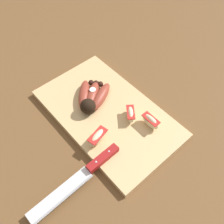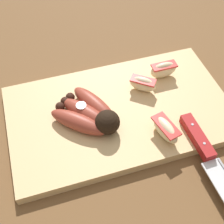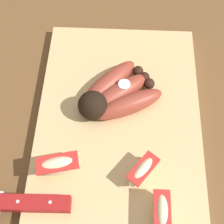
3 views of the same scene
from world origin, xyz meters
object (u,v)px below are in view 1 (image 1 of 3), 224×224
(apple_wedge_middle, at_px, (150,121))
(apple_wedge_far, at_px, (98,137))
(banana_bunch, at_px, (91,97))
(apple_wedge_near, at_px, (130,114))
(chefs_knife, at_px, (89,170))

(apple_wedge_middle, relative_size, apple_wedge_far, 0.84)
(apple_wedge_far, bearing_deg, banana_bunch, -31.36)
(banana_bunch, height_order, apple_wedge_far, banana_bunch)
(banana_bunch, relative_size, apple_wedge_near, 2.49)
(apple_wedge_middle, bearing_deg, apple_wedge_near, 23.27)
(banana_bunch, xyz_separation_m, apple_wedge_near, (-0.13, -0.05, 0.00))
(banana_bunch, bearing_deg, apple_wedge_far, 148.64)
(apple_wedge_near, bearing_deg, apple_wedge_middle, -156.73)
(banana_bunch, distance_m, apple_wedge_far, 0.15)
(banana_bunch, distance_m, chefs_knife, 0.24)
(apple_wedge_near, height_order, apple_wedge_far, apple_wedge_far)
(apple_wedge_middle, height_order, apple_wedge_far, apple_wedge_middle)
(chefs_knife, height_order, apple_wedge_middle, apple_wedge_middle)
(banana_bunch, height_order, chefs_knife, banana_bunch)
(apple_wedge_near, height_order, apple_wedge_middle, apple_wedge_middle)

